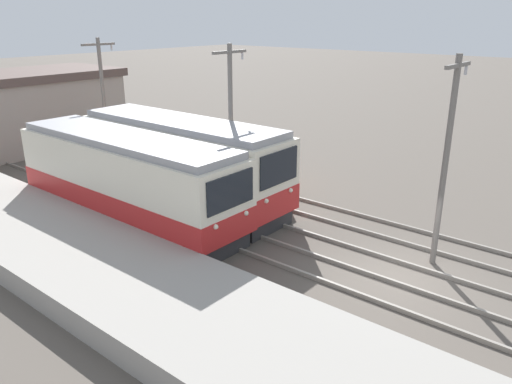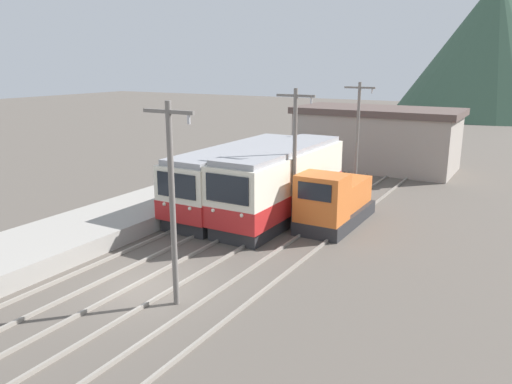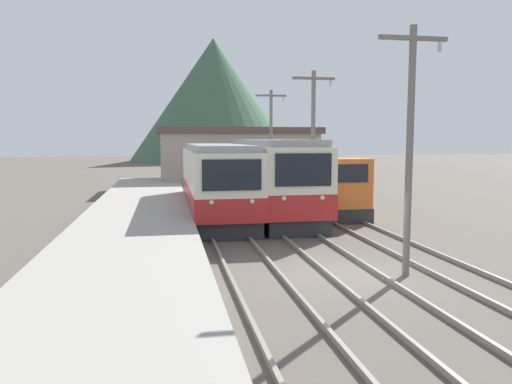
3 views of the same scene
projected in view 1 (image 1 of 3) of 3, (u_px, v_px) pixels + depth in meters
ground_plane at (398, 277)px, 16.32m from camera, size 200.00×200.00×0.00m
platform_left at (286, 364)px, 11.63m from camera, size 4.50×54.00×0.81m
track_left at (360, 309)px, 14.40m from camera, size 1.54×60.00×0.14m
track_center at (401, 273)px, 16.44m from camera, size 1.54×60.00×0.14m
track_right at (435, 243)px, 18.63m from camera, size 1.54×60.00×0.14m
commuter_train_left at (128, 183)px, 20.18m from camera, size 2.84×11.33×3.65m
commuter_train_center at (182, 166)px, 22.09m from camera, size 2.84×10.79×3.87m
shunting_locomotive at (226, 164)px, 24.53m from camera, size 2.40×5.90×3.00m
catenary_mast_near at (446, 156)px, 16.00m from camera, size 2.00×0.20×7.01m
catenary_mast_mid at (231, 120)px, 21.56m from camera, size 2.00×0.20×7.01m
catenary_mast_far at (104, 98)px, 27.12m from camera, size 2.00×0.20×7.01m
station_building at (18, 111)px, 31.50m from camera, size 12.60×6.30×4.78m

